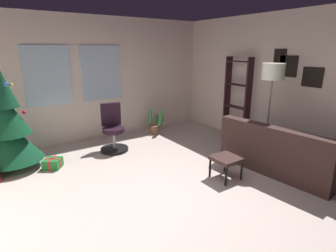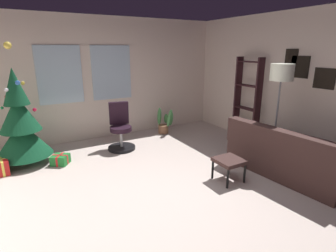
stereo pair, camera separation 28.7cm
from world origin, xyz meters
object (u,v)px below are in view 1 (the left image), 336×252
object	(u,v)px
footstool	(226,160)
office_chair	(113,133)
gift_box_green	(53,163)
couch	(288,154)
holiday_tree	(10,129)
floor_lamp	(272,78)
bookshelf	(236,105)
potted_plant	(156,123)

from	to	relation	value
footstool	office_chair	bearing A→B (deg)	114.27
office_chair	gift_box_green	bearing A→B (deg)	-170.42
footstool	couch	bearing A→B (deg)	-18.42
footstool	holiday_tree	bearing A→B (deg)	139.85
gift_box_green	floor_lamp	size ratio (longest dim) A/B	0.21
bookshelf	holiday_tree	bearing A→B (deg)	166.57
bookshelf	floor_lamp	distance (m)	1.44
footstool	floor_lamp	distance (m)	1.69
holiday_tree	floor_lamp	bearing A→B (deg)	-29.27
office_chair	couch	bearing A→B (deg)	-50.64
bookshelf	couch	bearing A→B (deg)	-107.10
couch	gift_box_green	distance (m)	4.09
office_chair	floor_lamp	xyz separation A→B (m)	(2.16, -2.06, 1.16)
holiday_tree	gift_box_green	xyz separation A→B (m)	(0.54, -0.35, -0.64)
potted_plant	holiday_tree	bearing A→B (deg)	-174.01
couch	office_chair	size ratio (longest dim) A/B	2.04
office_chair	potted_plant	bearing A→B (deg)	19.63
bookshelf	floor_lamp	world-z (taller)	bookshelf
footstool	potted_plant	distance (m)	2.68
couch	floor_lamp	world-z (taller)	floor_lamp
holiday_tree	potted_plant	size ratio (longest dim) A/B	3.26
couch	footstool	size ratio (longest dim) A/B	4.77
couch	bookshelf	size ratio (longest dim) A/B	1.07
gift_box_green	potted_plant	xyz separation A→B (m)	(2.54, 0.67, 0.17)
footstool	gift_box_green	bearing A→B (deg)	138.32
office_chair	bookshelf	bearing A→B (deg)	-19.14
office_chair	bookshelf	distance (m)	2.80
potted_plant	office_chair	bearing A→B (deg)	-160.37
gift_box_green	office_chair	world-z (taller)	office_chair
floor_lamp	potted_plant	distance (m)	2.95
couch	holiday_tree	bearing A→B (deg)	145.12
holiday_tree	office_chair	size ratio (longest dim) A/B	2.19
bookshelf	floor_lamp	bearing A→B (deg)	-111.48
office_chair	bookshelf	xyz separation A→B (m)	(2.61, -0.91, 0.43)
office_chair	floor_lamp	world-z (taller)	floor_lamp
potted_plant	bookshelf	bearing A→B (deg)	-46.44
holiday_tree	bookshelf	xyz separation A→B (m)	(4.39, -1.05, 0.08)
couch	footstool	world-z (taller)	couch
floor_lamp	bookshelf	bearing A→B (deg)	68.52
gift_box_green	office_chair	size ratio (longest dim) A/B	0.39
holiday_tree	gift_box_green	distance (m)	0.91
floor_lamp	potted_plant	xyz separation A→B (m)	(-0.85, 2.53, -1.27)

